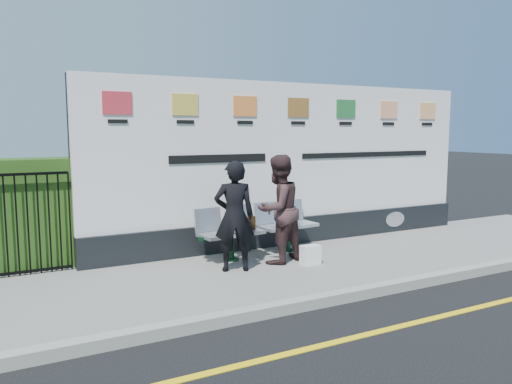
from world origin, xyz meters
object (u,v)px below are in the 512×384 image
woman_left (234,216)px  woman_right (278,209)px  billboard (295,175)px  bench (261,242)px

woman_left → woman_right: (0.84, 0.11, 0.03)m
woman_right → billboard: bearing=-150.4°
billboard → bench: bearing=-151.0°
bench → woman_left: (-0.80, -0.63, 0.60)m
billboard → woman_right: billboard is taller
billboard → bench: size_ratio=3.57×
bench → woman_left: woman_left is taller
woman_left → bench: bearing=-122.3°
billboard → woman_left: (-1.86, -1.23, -0.46)m
woman_left → woman_right: 0.84m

